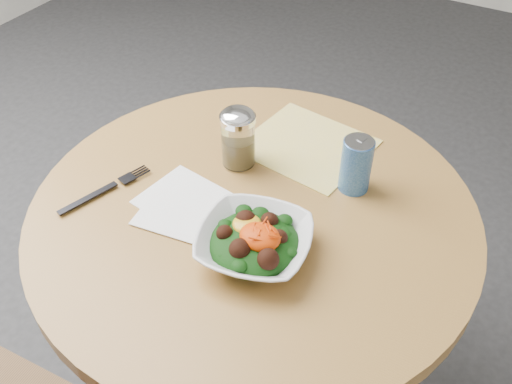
# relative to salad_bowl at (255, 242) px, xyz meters

# --- Properties ---
(table) EXTENTS (0.90, 0.90, 0.75)m
(table) POSITION_rel_salad_bowl_xyz_m (-0.06, 0.11, -0.23)
(table) COLOR black
(table) RESTS_ON ground
(cloth_napkin) EXTENTS (0.29, 0.27, 0.00)m
(cloth_napkin) POSITION_rel_salad_bowl_xyz_m (-0.06, 0.34, -0.03)
(cloth_napkin) COLOR #E0BC0B
(cloth_napkin) RESTS_ON table
(paper_napkins) EXTENTS (0.19, 0.20, 0.00)m
(paper_napkins) POSITION_rel_salad_bowl_xyz_m (-0.19, 0.04, -0.03)
(paper_napkins) COLOR white
(paper_napkins) RESTS_ON table
(salad_bowl) EXTENTS (0.24, 0.24, 0.08)m
(salad_bowl) POSITION_rel_salad_bowl_xyz_m (0.00, 0.00, 0.00)
(salad_bowl) COLOR silver
(salad_bowl) RESTS_ON table
(fork) EXTENTS (0.08, 0.21, 0.00)m
(fork) POSITION_rel_salad_bowl_xyz_m (-0.35, -0.00, -0.02)
(fork) COLOR black
(fork) RESTS_ON table
(spice_shaker) EXTENTS (0.08, 0.08, 0.14)m
(spice_shaker) POSITION_rel_salad_bowl_xyz_m (-0.16, 0.21, 0.04)
(spice_shaker) COLOR silver
(spice_shaker) RESTS_ON table
(beverage_can) EXTENTS (0.06, 0.06, 0.12)m
(beverage_can) POSITION_rel_salad_bowl_xyz_m (0.09, 0.26, 0.03)
(beverage_can) COLOR navy
(beverage_can) RESTS_ON table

